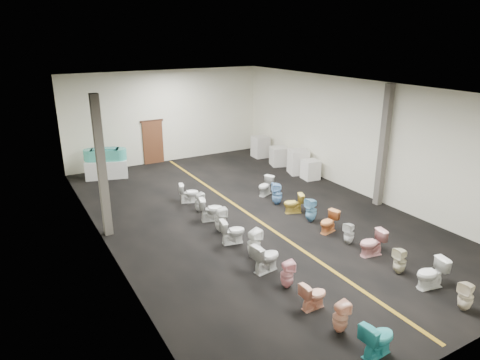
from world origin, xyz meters
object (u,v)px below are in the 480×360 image
at_px(appliance_crate_b, 298,162).
at_px(toilet_right_1, 431,274).
at_px(appliance_crate_d, 260,147).
at_px(toilet_right_8, 277,194).
at_px(toilet_left_9, 199,202).
at_px(appliance_crate_c, 279,156).
at_px(toilet_left_7, 221,220).
at_px(toilet_right_2, 400,261).
at_px(toilet_left_3, 287,274).
at_px(display_table, 107,169).
at_px(toilet_right_4, 349,233).
at_px(toilet_left_8, 211,209).
at_px(toilet_left_10, 189,193).
at_px(toilet_right_9, 266,186).
at_px(toilet_right_3, 372,243).
at_px(toilet_right_7, 293,203).
at_px(toilet_right_6, 311,210).
at_px(toilet_left_4, 266,257).
at_px(toilet_right_0, 466,296).
at_px(toilet_left_5, 254,243).
at_px(appliance_crate_a, 311,170).
at_px(toilet_left_6, 233,231).
at_px(toilet_right_5, 329,222).
at_px(toilet_left_0, 378,338).
at_px(toilet_left_2, 313,295).
at_px(toilet_left_1, 340,317).
at_px(bathtub, 105,154).

height_order(appliance_crate_b, toilet_right_1, appliance_crate_b).
distance_m(appliance_crate_d, toilet_right_8, 6.59).
bearing_deg(toilet_left_9, appliance_crate_c, -66.93).
height_order(toilet_left_7, toilet_right_2, toilet_left_7).
distance_m(toilet_left_3, toilet_right_1, 3.64).
relative_size(display_table, toilet_right_4, 2.57).
bearing_deg(toilet_left_8, toilet_left_10, 14.85).
relative_size(toilet_right_1, toilet_right_9, 1.07).
relative_size(toilet_right_3, toilet_right_7, 1.09).
height_order(toilet_right_6, toilet_right_9, toilet_right_6).
bearing_deg(toilet_right_2, toilet_left_4, -120.59).
bearing_deg(toilet_right_0, toilet_right_3, 173.70).
bearing_deg(toilet_left_5, toilet_right_9, -46.82).
distance_m(display_table, appliance_crate_a, 9.12).
height_order(appliance_crate_d, toilet_right_7, appliance_crate_d).
distance_m(appliance_crate_a, toilet_right_9, 2.90).
xyz_separation_m(toilet_left_5, toilet_left_6, (-0.12, 1.07, -0.04)).
xyz_separation_m(display_table, toilet_right_4, (4.87, -10.25, -0.05)).
relative_size(toilet_left_8, toilet_right_0, 1.10).
bearing_deg(toilet_left_6, toilet_right_5, -95.61).
relative_size(appliance_crate_d, toilet_left_0, 1.37).
bearing_deg(appliance_crate_c, toilet_left_2, -120.89).
bearing_deg(toilet_left_1, toilet_left_6, 3.52).
bearing_deg(appliance_crate_c, display_table, 163.29).
xyz_separation_m(display_table, toilet_left_8, (1.98, -6.58, 0.01)).
xyz_separation_m(display_table, appliance_crate_d, (7.78, -0.62, 0.15)).
distance_m(appliance_crate_d, toilet_left_5, 10.63).
xyz_separation_m(toilet_right_5, toilet_right_6, (0.05, 0.96, 0.06)).
bearing_deg(toilet_right_6, toilet_right_3, -1.13).
bearing_deg(toilet_right_5, toilet_left_3, -71.57).
relative_size(toilet_left_7, toilet_right_6, 0.98).
bearing_deg(toilet_right_5, toilet_right_8, 167.82).
height_order(appliance_crate_b, toilet_left_4, appliance_crate_b).
height_order(toilet_left_5, toilet_right_3, toilet_left_5).
height_order(toilet_left_8, toilet_right_0, toilet_left_8).
xyz_separation_m(toilet_left_0, toilet_left_3, (-0.14, 2.88, -0.03)).
height_order(appliance_crate_d, toilet_left_10, appliance_crate_d).
xyz_separation_m(toilet_left_8, toilet_right_0, (2.88, -7.51, -0.04)).
height_order(toilet_left_6, toilet_right_5, toilet_left_6).
bearing_deg(appliance_crate_c, toilet_left_6, -134.48).
xyz_separation_m(toilet_left_1, toilet_right_5, (3.07, 3.90, -0.01)).
height_order(appliance_crate_d, toilet_left_8, appliance_crate_d).
bearing_deg(appliance_crate_a, toilet_left_6, -148.48).
relative_size(appliance_crate_d, toilet_left_3, 1.47).
relative_size(toilet_left_1, toilet_left_4, 0.89).
relative_size(toilet_left_4, toilet_left_6, 1.06).
height_order(bathtub, toilet_right_6, bathtub).
relative_size(toilet_left_3, toilet_right_1, 0.92).
bearing_deg(toilet_left_5, toilet_left_0, 170.53).
relative_size(toilet_right_0, toilet_right_4, 1.07).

